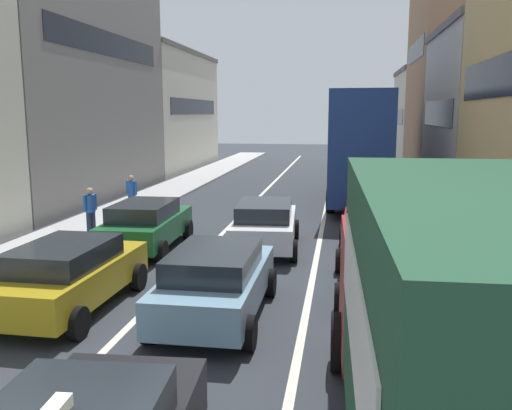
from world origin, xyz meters
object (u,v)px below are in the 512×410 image
Objects in this scene: pedestrian_far_sidewalk at (132,193)px; bus_mid_queue_primary at (363,142)px; sedan_centre_lane_second at (216,281)px; wagon_left_lane_second at (69,274)px; pedestrian_mid_sidewalk at (90,208)px; removalist_box_truck at (468,330)px; wagon_right_lane_far at (372,213)px; hatchback_centre_lane_third at (265,224)px; sedan_right_lane_behind_truck at (380,260)px; sedan_left_lane_third at (146,224)px.

bus_mid_queue_primary is at bearing -43.65° from pedestrian_far_sidewalk.
bus_mid_queue_primary is (3.39, 15.49, 2.03)m from sedan_centre_lane_second.
pedestrian_mid_sidewalk is at bearing 23.28° from wagon_left_lane_second.
removalist_box_truck is 13.03m from wagon_right_lane_far.
removalist_box_truck is 1.79× the size of wagon_left_lane_second.
sedan_centre_lane_second is at bearing 170.19° from bus_mid_queue_primary.
bus_mid_queue_primary is 12.95m from pedestrian_mid_sidewalk.
hatchback_centre_lane_third is 4.92m from sedan_right_lane_behind_truck.
sedan_centre_lane_second and sedan_left_lane_third have the same top height.
wagon_left_lane_second is 1.00× the size of sedan_right_lane_behind_truck.
pedestrian_mid_sidewalk reaches higher than sedan_centre_lane_second.
wagon_right_lane_far is (0.12, 6.02, 0.00)m from sedan_right_lane_behind_truck.
sedan_centre_lane_second is (-3.80, 4.82, -1.18)m from removalist_box_truck.
hatchback_centre_lane_third is at bearing -108.72° from pedestrian_far_sidewalk.
pedestrian_far_sidewalk is at bearing -62.69° from pedestrian_mid_sidewalk.
sedan_right_lane_behind_truck is at bearing -58.04° from sedan_centre_lane_second.
removalist_box_truck is 12.43m from sedan_left_lane_third.
wagon_left_lane_second and sedan_left_lane_third have the same top height.
hatchback_centre_lane_third and wagon_right_lane_far have the same top height.
sedan_right_lane_behind_truck is 0.41× the size of bus_mid_queue_primary.
bus_mid_queue_primary is 6.39× the size of pedestrian_mid_sidewalk.
bus_mid_queue_primary reaches higher than wagon_right_lane_far.
sedan_left_lane_third is 7.50m from sedan_right_lane_behind_truck.
wagon_left_lane_second is 10.92m from pedestrian_far_sidewalk.
bus_mid_queue_primary reaches higher than sedan_left_lane_third.
removalist_box_truck is at bearing 157.09° from pedestrian_mid_sidewalk.
removalist_box_truck is 7.07m from sedan_right_lane_behind_truck.
wagon_right_lane_far is (-0.28, 12.97, -1.18)m from removalist_box_truck.
sedan_left_lane_third is at bearing 3.61° from wagon_left_lane_second.
wagon_left_lane_second is 2.61× the size of pedestrian_mid_sidewalk.
pedestrian_far_sidewalk is (-9.52, 2.36, 0.15)m from wagon_right_lane_far.
hatchback_centre_lane_third is (-3.63, 10.66, -1.18)m from removalist_box_truck.
pedestrian_mid_sidewalk is (-6.14, 0.91, 0.15)m from hatchback_centre_lane_third.
pedestrian_far_sidewalk is (-2.57, 5.29, 0.15)m from sedan_left_lane_third.
sedan_left_lane_third is 5.88m from pedestrian_far_sidewalk.
wagon_right_lane_far is (3.35, 2.32, 0.00)m from hatchback_centre_lane_third.
removalist_box_truck is 1.80× the size of sedan_right_lane_behind_truck.
pedestrian_mid_sidewalk is at bearing 100.14° from wagon_right_lane_far.
bus_mid_queue_primary is at bearing -35.32° from sedan_left_lane_third.
pedestrian_mid_sidewalk and pedestrian_far_sidewalk have the same top height.
sedan_right_lane_behind_truck is 10.45m from pedestrian_mid_sidewalk.
sedan_centre_lane_second is 2.59× the size of pedestrian_mid_sidewalk.
sedan_left_lane_third is at bearing 114.55° from wagon_right_lane_far.
hatchback_centre_lane_third is at bearing -1.80° from sedan_centre_lane_second.
sedan_centre_lane_second is at bearing -148.41° from sedan_left_lane_third.
wagon_left_lane_second is 6.94m from sedan_right_lane_behind_truck.
removalist_box_truck is at bearing -123.40° from wagon_left_lane_second.
removalist_box_truck reaches higher than sedan_centre_lane_second.
wagon_left_lane_second is 0.41× the size of bus_mid_queue_primary.
pedestrian_mid_sidewalk is at bearing 41.39° from sedan_centre_lane_second.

